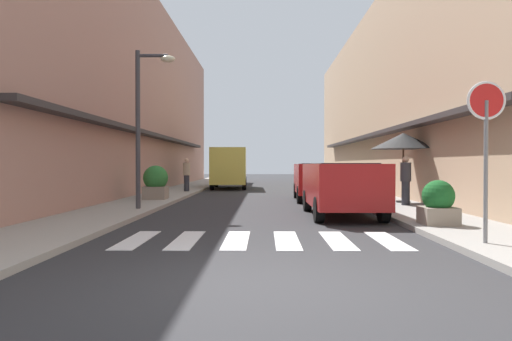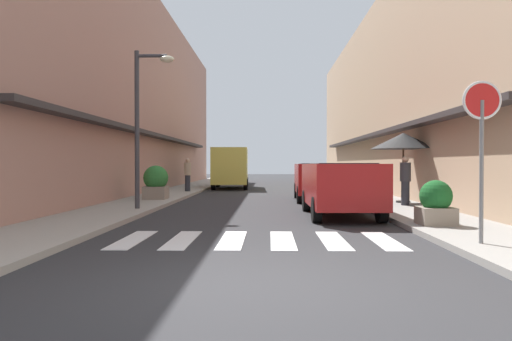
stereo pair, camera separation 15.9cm
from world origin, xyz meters
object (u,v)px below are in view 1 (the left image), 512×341
(parked_car_mid, at_px, (318,177))
(planter_far, at_px, (341,180))
(planter_corner, at_px, (438,203))
(pedestrian_walking_far, at_px, (187,174))
(parked_car_near, at_px, (342,183))
(delivery_van, at_px, (229,165))
(cafe_umbrella, at_px, (403,141))
(round_street_sign, at_px, (486,119))
(planter_midblock, at_px, (156,182))
(street_lamp, at_px, (145,111))
(pedestrian_walking_near, at_px, (406,179))

(parked_car_mid, xyz_separation_m, planter_far, (1.87, 5.98, -0.31))
(planter_corner, distance_m, pedestrian_walking_far, 14.51)
(parked_car_near, height_order, delivery_van, delivery_van)
(parked_car_near, relative_size, delivery_van, 0.79)
(planter_far, bearing_deg, cafe_umbrella, -84.42)
(round_street_sign, bearing_deg, delivery_van, 106.32)
(planter_midblock, bearing_deg, round_street_sign, -51.23)
(street_lamp, height_order, planter_corner, street_lamp)
(parked_car_mid, bearing_deg, round_street_sign, -81.42)
(parked_car_mid, distance_m, round_street_sign, 10.72)
(parked_car_near, distance_m, planter_midblock, 7.84)
(street_lamp, bearing_deg, delivery_van, 83.88)
(parked_car_mid, relative_size, pedestrian_walking_far, 2.56)
(planter_far, bearing_deg, pedestrian_walking_near, -86.50)
(parked_car_near, relative_size, pedestrian_walking_near, 2.72)
(delivery_van, bearing_deg, street_lamp, -96.12)
(planter_corner, distance_m, planter_far, 14.08)
(street_lamp, height_order, pedestrian_walking_far, street_lamp)
(parked_car_near, xyz_separation_m, pedestrian_walking_far, (-5.90, 9.79, 0.04))
(cafe_umbrella, bearing_deg, pedestrian_walking_near, -102.27)
(delivery_van, distance_m, pedestrian_walking_near, 14.14)
(delivery_van, distance_m, planter_far, 6.93)
(planter_midblock, height_order, planter_far, planter_midblock)
(planter_corner, xyz_separation_m, planter_far, (0.17, 14.08, 0.03))
(planter_midblock, height_order, pedestrian_walking_near, pedestrian_walking_near)
(delivery_van, height_order, round_street_sign, round_street_sign)
(parked_car_mid, xyz_separation_m, round_street_sign, (1.59, -10.53, 1.28))
(parked_car_mid, relative_size, round_street_sign, 1.51)
(round_street_sign, xyz_separation_m, cafe_umbrella, (1.08, 8.34, 0.03))
(planter_far, distance_m, pedestrian_walking_near, 9.26)
(planter_midblock, relative_size, planter_far, 1.20)
(planter_midblock, bearing_deg, cafe_umbrella, -9.00)
(parked_car_near, xyz_separation_m, planter_midblock, (-6.24, 4.75, -0.17))
(cafe_umbrella, xyz_separation_m, planter_corner, (-0.97, -5.91, -1.64))
(parked_car_mid, bearing_deg, delivery_van, 114.46)
(delivery_van, distance_m, pedestrian_walking_far, 5.27)
(parked_car_mid, distance_m, planter_corner, 8.28)
(planter_corner, relative_size, planter_far, 0.93)
(delivery_van, xyz_separation_m, cafe_umbrella, (6.86, -11.41, 0.82))
(delivery_van, distance_m, street_lamp, 13.96)
(parked_car_mid, bearing_deg, planter_corner, -78.18)
(round_street_sign, xyz_separation_m, pedestrian_walking_far, (-7.49, 14.79, -1.24))
(pedestrian_walking_near, bearing_deg, street_lamp, -25.31)
(pedestrian_walking_near, bearing_deg, cafe_umbrella, -136.68)
(parked_car_near, xyz_separation_m, street_lamp, (-5.67, 0.97, 2.11))
(parked_car_mid, relative_size, cafe_umbrella, 1.71)
(parked_car_mid, height_order, pedestrian_walking_far, pedestrian_walking_far)
(delivery_van, relative_size, pedestrian_walking_near, 3.45)
(street_lamp, bearing_deg, parked_car_mid, 38.77)
(planter_midblock, xyz_separation_m, pedestrian_walking_near, (8.67, -2.48, 0.19))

